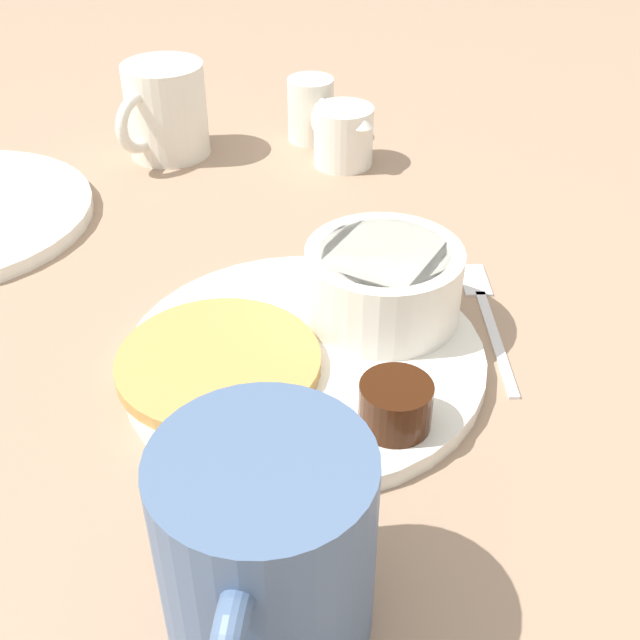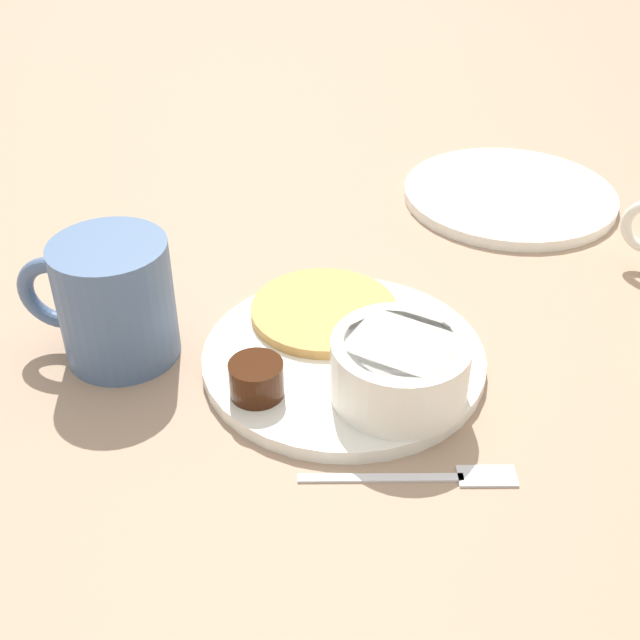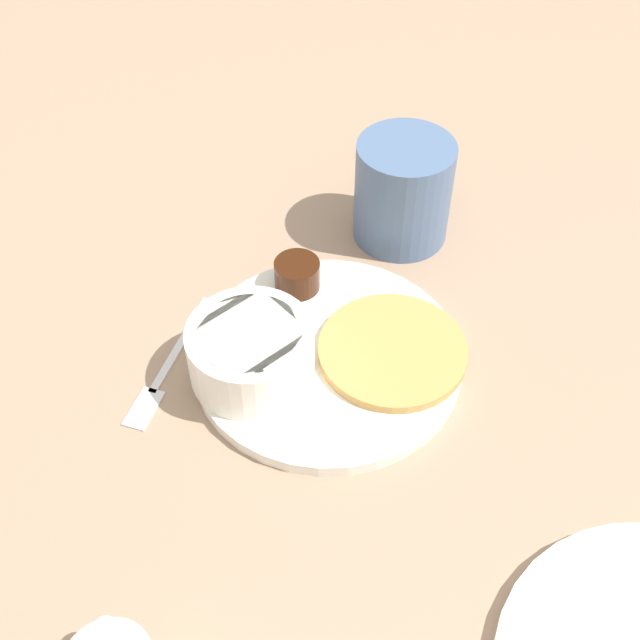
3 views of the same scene
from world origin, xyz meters
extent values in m
plane|color=#9E7F66|center=(0.00, 0.00, 0.00)|extent=(4.00, 4.00, 0.00)
cylinder|color=white|center=(0.00, 0.00, 0.01)|extent=(0.23, 0.23, 0.01)
cylinder|color=tan|center=(0.05, -0.02, 0.02)|extent=(0.13, 0.13, 0.01)
cylinder|color=white|center=(-0.07, 0.00, 0.04)|extent=(0.10, 0.10, 0.05)
cylinder|color=white|center=(-0.07, 0.00, 0.06)|extent=(0.09, 0.09, 0.01)
cylinder|color=#38190A|center=(0.00, 0.09, 0.03)|extent=(0.04, 0.04, 0.03)
cylinder|color=white|center=(-0.09, 0.02, 0.02)|extent=(0.04, 0.04, 0.02)
sphere|color=white|center=(-0.09, 0.02, 0.04)|extent=(0.02, 0.02, 0.02)
cylinder|color=slate|center=(0.12, 0.14, 0.05)|extent=(0.09, 0.09, 0.10)
cylinder|color=white|center=(-0.21, -0.22, 0.03)|extent=(0.06, 0.06, 0.06)
torus|color=white|center=(-0.21, -0.25, 0.03)|extent=(0.01, 0.03, 0.03)
cone|color=white|center=(-0.22, -0.19, 0.05)|extent=(0.02, 0.02, 0.01)
cylinder|color=white|center=(-0.23, -0.28, 0.03)|extent=(0.05, 0.05, 0.06)
torus|color=white|center=(-0.22, -0.26, 0.03)|extent=(0.01, 0.03, 0.03)
cone|color=white|center=(-0.23, -0.30, 0.06)|extent=(0.02, 0.02, 0.01)
cube|color=silver|center=(-0.12, 0.06, 0.00)|extent=(0.08, 0.10, 0.00)
cube|color=silver|center=(-0.16, 0.00, 0.00)|extent=(0.04, 0.05, 0.00)
cylinder|color=silver|center=(-0.10, -0.34, 0.04)|extent=(0.08, 0.08, 0.09)
torus|color=silver|center=(-0.06, -0.33, 0.05)|extent=(0.06, 0.03, 0.06)
camera|label=1|loc=(0.24, 0.32, 0.33)|focal=45.00mm
camera|label=2|loc=(-0.40, 0.33, 0.42)|focal=45.00mm
camera|label=3|loc=(-0.15, -0.42, 0.54)|focal=45.00mm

